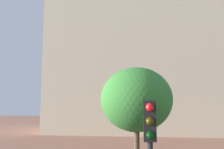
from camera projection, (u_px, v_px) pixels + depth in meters
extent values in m
cube|color=beige|center=(141.00, 68.00, 34.71)|extent=(25.50, 11.22, 18.22)
cube|color=#38424C|center=(140.00, 1.00, 35.93)|extent=(23.46, 10.32, 2.40)
cube|color=beige|center=(142.00, 18.00, 35.58)|extent=(5.80, 5.80, 33.57)
cylinder|color=beige|center=(57.00, 56.00, 32.07)|extent=(2.80, 2.80, 20.60)
cube|color=black|center=(150.00, 121.00, 5.25)|extent=(0.28, 0.24, 0.90)
sphere|color=red|center=(150.00, 107.00, 5.16)|extent=(0.18, 0.18, 0.18)
sphere|color=#3C3306|center=(150.00, 121.00, 5.12)|extent=(0.18, 0.18, 0.18)
sphere|color=#06330C|center=(150.00, 135.00, 5.09)|extent=(0.18, 0.18, 0.18)
ellipsoid|color=#387F33|center=(136.00, 99.00, 14.29)|extent=(4.32, 4.32, 3.89)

